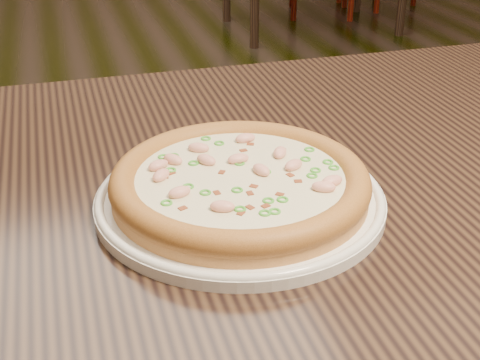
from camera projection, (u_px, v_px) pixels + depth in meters
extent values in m
cube|color=black|center=(326.00, 185.00, 0.79)|extent=(1.20, 0.80, 0.04)
cylinder|color=white|center=(240.00, 200.00, 0.70)|extent=(0.30, 0.30, 0.01)
torus|color=white|center=(240.00, 195.00, 0.70)|extent=(0.30, 0.30, 0.01)
cylinder|color=tan|center=(240.00, 188.00, 0.70)|extent=(0.27, 0.27, 0.02)
torus|color=#B5743B|center=(240.00, 180.00, 0.69)|extent=(0.27, 0.27, 0.03)
cylinder|color=beige|center=(240.00, 178.00, 0.69)|extent=(0.22, 0.22, 0.00)
ellipsoid|color=#F2B29E|center=(179.00, 192.00, 0.65)|extent=(0.03, 0.02, 0.01)
ellipsoid|color=#F2B29E|center=(324.00, 187.00, 0.66)|extent=(0.03, 0.02, 0.01)
ellipsoid|color=#F2B29E|center=(261.00, 170.00, 0.69)|extent=(0.02, 0.03, 0.01)
ellipsoid|color=#F2B29E|center=(280.00, 152.00, 0.73)|extent=(0.02, 0.03, 0.01)
ellipsoid|color=#F2B29E|center=(245.00, 138.00, 0.77)|extent=(0.03, 0.02, 0.01)
ellipsoid|color=#F2B29E|center=(161.00, 175.00, 0.68)|extent=(0.03, 0.03, 0.01)
ellipsoid|color=#F2B29E|center=(332.00, 181.00, 0.67)|extent=(0.03, 0.02, 0.01)
ellipsoid|color=#F2B29E|center=(206.00, 160.00, 0.72)|extent=(0.03, 0.03, 0.01)
ellipsoid|color=#F2B29E|center=(173.00, 159.00, 0.72)|extent=(0.03, 0.03, 0.01)
ellipsoid|color=#F2B29E|center=(293.00, 165.00, 0.70)|extent=(0.03, 0.02, 0.01)
ellipsoid|color=#F2B29E|center=(158.00, 165.00, 0.70)|extent=(0.03, 0.02, 0.01)
ellipsoid|color=#F2B29E|center=(222.00, 206.00, 0.63)|extent=(0.03, 0.02, 0.01)
ellipsoid|color=#F2B29E|center=(199.00, 148.00, 0.74)|extent=(0.03, 0.02, 0.01)
ellipsoid|color=#F2B29E|center=(238.00, 159.00, 0.72)|extent=(0.03, 0.02, 0.01)
cube|color=maroon|center=(280.00, 195.00, 0.66)|extent=(0.01, 0.01, 0.00)
cube|color=maroon|center=(266.00, 207.00, 0.64)|extent=(0.01, 0.01, 0.00)
cube|color=maroon|center=(243.00, 151.00, 0.74)|extent=(0.01, 0.01, 0.00)
cube|color=maroon|center=(290.00, 176.00, 0.69)|extent=(0.01, 0.01, 0.00)
cube|color=maroon|center=(183.00, 209.00, 0.63)|extent=(0.01, 0.01, 0.00)
cube|color=maroon|center=(282.00, 150.00, 0.75)|extent=(0.01, 0.01, 0.00)
cube|color=maroon|center=(254.00, 187.00, 0.67)|extent=(0.01, 0.01, 0.00)
cube|color=maroon|center=(217.00, 193.00, 0.66)|extent=(0.01, 0.01, 0.00)
cube|color=maroon|center=(241.00, 214.00, 0.62)|extent=(0.01, 0.01, 0.00)
cube|color=maroon|center=(250.00, 145.00, 0.76)|extent=(0.01, 0.01, 0.00)
cube|color=maroon|center=(250.00, 194.00, 0.66)|extent=(0.01, 0.01, 0.00)
cube|color=maroon|center=(199.00, 146.00, 0.76)|extent=(0.01, 0.01, 0.00)
cube|color=maroon|center=(279.00, 156.00, 0.73)|extent=(0.01, 0.01, 0.00)
cube|color=maroon|center=(298.00, 182.00, 0.68)|extent=(0.01, 0.01, 0.00)
cube|color=maroon|center=(166.00, 177.00, 0.69)|extent=(0.01, 0.01, 0.00)
cube|color=maroon|center=(171.00, 174.00, 0.70)|extent=(0.01, 0.01, 0.00)
cube|color=maroon|center=(222.00, 173.00, 0.70)|extent=(0.01, 0.01, 0.00)
cube|color=maroon|center=(250.00, 208.00, 0.63)|extent=(0.01, 0.01, 0.00)
cube|color=maroon|center=(160.00, 172.00, 0.70)|extent=(0.01, 0.01, 0.00)
torus|color=green|center=(282.00, 200.00, 0.65)|extent=(0.01, 0.01, 0.00)
torus|color=green|center=(265.00, 213.00, 0.62)|extent=(0.02, 0.02, 0.00)
torus|color=green|center=(328.00, 162.00, 0.72)|extent=(0.01, 0.01, 0.00)
torus|color=green|center=(237.00, 190.00, 0.66)|extent=(0.02, 0.02, 0.00)
torus|color=green|center=(239.00, 163.00, 0.72)|extent=(0.02, 0.02, 0.00)
torus|color=green|center=(163.00, 157.00, 0.73)|extent=(0.02, 0.02, 0.00)
torus|color=green|center=(309.00, 150.00, 0.75)|extent=(0.02, 0.02, 0.00)
torus|color=green|center=(240.00, 209.00, 0.63)|extent=(0.01, 0.01, 0.00)
torus|color=green|center=(206.00, 139.00, 0.77)|extent=(0.02, 0.02, 0.00)
torus|color=green|center=(167.00, 203.00, 0.64)|extent=(0.02, 0.02, 0.00)
torus|color=green|center=(268.00, 201.00, 0.64)|extent=(0.02, 0.02, 0.00)
torus|color=green|center=(205.00, 193.00, 0.66)|extent=(0.02, 0.02, 0.00)
torus|color=green|center=(174.00, 156.00, 0.73)|extent=(0.02, 0.02, 0.00)
torus|color=green|center=(334.00, 168.00, 0.71)|extent=(0.01, 0.01, 0.00)
torus|color=green|center=(219.00, 143.00, 0.76)|extent=(0.01, 0.01, 0.00)
torus|color=green|center=(193.00, 163.00, 0.72)|extent=(0.01, 0.01, 0.00)
torus|color=green|center=(315.00, 170.00, 0.70)|extent=(0.01, 0.01, 0.00)
torus|color=green|center=(171.00, 170.00, 0.70)|extent=(0.01, 0.01, 0.00)
torus|color=green|center=(220.00, 207.00, 0.63)|extent=(0.02, 0.02, 0.00)
torus|color=green|center=(312.00, 176.00, 0.69)|extent=(0.01, 0.01, 0.00)
torus|color=green|center=(266.00, 172.00, 0.70)|extent=(0.01, 0.01, 0.00)
torus|color=green|center=(188.00, 187.00, 0.67)|extent=(0.01, 0.01, 0.00)
torus|color=green|center=(305.00, 159.00, 0.72)|extent=(0.01, 0.01, 0.00)
torus|color=green|center=(217.00, 207.00, 0.63)|extent=(0.02, 0.02, 0.00)
torus|color=green|center=(275.00, 211.00, 0.63)|extent=(0.02, 0.02, 0.00)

